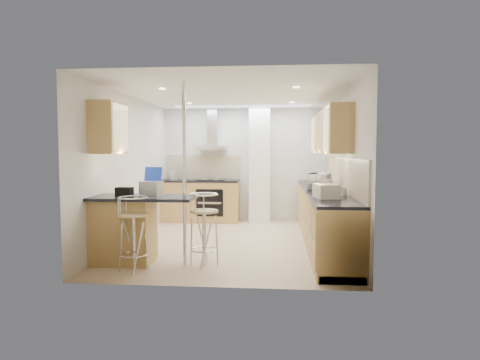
# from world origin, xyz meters

# --- Properties ---
(ground) EXTENTS (4.80, 4.80, 0.00)m
(ground) POSITION_xyz_m (0.00, 0.00, 0.00)
(ground) COLOR #D0AB8B
(ground) RESTS_ON ground
(room_shell) EXTENTS (3.64, 4.84, 2.51)m
(room_shell) POSITION_xyz_m (0.32, 0.38, 1.54)
(room_shell) COLOR beige
(room_shell) RESTS_ON ground
(right_counter) EXTENTS (0.63, 4.40, 0.92)m
(right_counter) POSITION_xyz_m (1.50, 0.00, 0.46)
(right_counter) COLOR #B78949
(right_counter) RESTS_ON ground
(back_counter) EXTENTS (1.70, 0.63, 0.92)m
(back_counter) POSITION_xyz_m (-0.95, 2.10, 0.46)
(back_counter) COLOR #B78949
(back_counter) RESTS_ON ground
(peninsula) EXTENTS (1.47, 0.72, 0.94)m
(peninsula) POSITION_xyz_m (-1.12, -1.45, 0.48)
(peninsula) COLOR #B78949
(peninsula) RESTS_ON ground
(microwave) EXTENTS (0.44, 0.55, 0.27)m
(microwave) POSITION_xyz_m (1.42, -0.05, 1.05)
(microwave) COLOR silver
(microwave) RESTS_ON right_counter
(laptop) EXTENTS (0.32, 0.27, 0.19)m
(laptop) POSITION_xyz_m (-1.03, -1.32, 1.04)
(laptop) COLOR #A5A7AD
(laptop) RESTS_ON peninsula
(bag) EXTENTS (0.23, 0.17, 0.12)m
(bag) POSITION_xyz_m (-1.38, -1.43, 1.00)
(bag) COLOR black
(bag) RESTS_ON peninsula
(bar_stool_near) EXTENTS (0.46, 0.46, 0.98)m
(bar_stool_near) POSITION_xyz_m (-1.12, -1.85, 0.49)
(bar_stool_near) COLOR tan
(bar_stool_near) RESTS_ON ground
(bar_stool_end) EXTENTS (0.55, 0.55, 1.00)m
(bar_stool_end) POSITION_xyz_m (-0.25, -1.51, 0.50)
(bar_stool_end) COLOR tan
(bar_stool_end) RESTS_ON ground
(jar_a) EXTENTS (0.14, 0.14, 0.18)m
(jar_a) POSITION_xyz_m (1.69, 1.10, 1.01)
(jar_a) COLOR beige
(jar_a) RESTS_ON right_counter
(jar_b) EXTENTS (0.13, 0.13, 0.15)m
(jar_b) POSITION_xyz_m (1.44, 0.59, 0.99)
(jar_b) COLOR beige
(jar_b) RESTS_ON right_counter
(jar_c) EXTENTS (0.18, 0.18, 0.20)m
(jar_c) POSITION_xyz_m (1.52, -0.47, 1.02)
(jar_c) COLOR #AFA68C
(jar_c) RESTS_ON right_counter
(jar_d) EXTENTS (0.11, 0.11, 0.13)m
(jar_d) POSITION_xyz_m (1.68, -0.97, 0.99)
(jar_d) COLOR silver
(jar_d) RESTS_ON right_counter
(bread_bin) EXTENTS (0.36, 0.41, 0.19)m
(bread_bin) POSITION_xyz_m (1.40, -1.30, 1.01)
(bread_bin) COLOR beige
(bread_bin) RESTS_ON right_counter
(kettle) EXTENTS (0.16, 0.16, 0.24)m
(kettle) POSITION_xyz_m (-1.53, 2.05, 1.04)
(kettle) COLOR silver
(kettle) RESTS_ON back_counter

